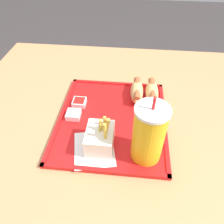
% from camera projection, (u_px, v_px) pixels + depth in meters
% --- Properties ---
extents(ground_plane, '(8.00, 8.00, 0.00)m').
position_uv_depth(ground_plane, '(116.00, 220.00, 1.23)').
color(ground_plane, '#383333').
extents(dining_table, '(1.10, 1.16, 0.77)m').
position_uv_depth(dining_table, '(117.00, 187.00, 0.96)').
color(dining_table, '#B27F51').
rests_on(dining_table, ground_plane).
extents(food_tray, '(0.40, 0.35, 0.01)m').
position_uv_depth(food_tray, '(112.00, 120.00, 0.72)').
color(food_tray, red).
rests_on(food_tray, dining_table).
extents(paper_napkin, '(0.15, 0.14, 0.00)m').
position_uv_depth(paper_napkin, '(94.00, 149.00, 0.63)').
color(paper_napkin, white).
rests_on(paper_napkin, food_tray).
extents(soda_cup, '(0.09, 0.09, 0.21)m').
position_uv_depth(soda_cup, '(149.00, 134.00, 0.56)').
color(soda_cup, gold).
rests_on(soda_cup, food_tray).
extents(hot_dog_far, '(0.13, 0.05, 0.05)m').
position_uv_depth(hot_dog_far, '(152.00, 92.00, 0.78)').
color(hot_dog_far, tan).
rests_on(hot_dog_far, food_tray).
extents(hot_dog_near, '(0.13, 0.05, 0.05)m').
position_uv_depth(hot_dog_near, '(137.00, 91.00, 0.79)').
color(hot_dog_near, tan).
rests_on(hot_dog_near, food_tray).
extents(fries_carton, '(0.09, 0.08, 0.12)m').
position_uv_depth(fries_carton, '(100.00, 138.00, 0.61)').
color(fries_carton, silver).
rests_on(fries_carton, food_tray).
extents(sauce_cup_mayo, '(0.04, 0.04, 0.02)m').
position_uv_depth(sauce_cup_mayo, '(73.00, 114.00, 0.72)').
color(sauce_cup_mayo, silver).
rests_on(sauce_cup_mayo, food_tray).
extents(sauce_cup_ketchup, '(0.04, 0.04, 0.02)m').
position_uv_depth(sauce_cup_ketchup, '(79.00, 102.00, 0.76)').
color(sauce_cup_ketchup, silver).
rests_on(sauce_cup_ketchup, food_tray).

